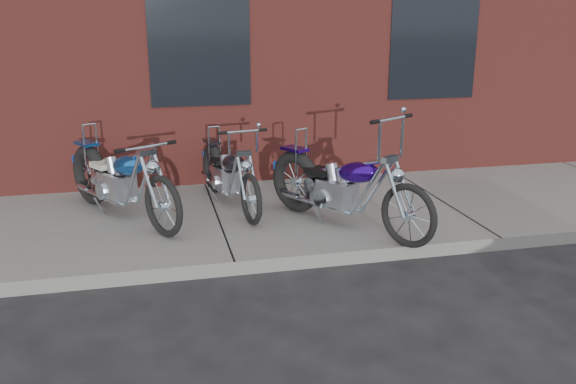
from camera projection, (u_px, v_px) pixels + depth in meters
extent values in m
plane|color=black|center=(235.00, 276.00, 6.18)|extent=(120.00, 120.00, 0.00)
cube|color=slate|center=(217.00, 222.00, 7.56)|extent=(22.00, 3.00, 0.15)
torus|color=black|center=(305.00, 184.00, 7.49)|extent=(0.53, 0.75, 0.78)
torus|color=black|center=(421.00, 219.00, 6.32)|extent=(0.42, 0.65, 0.71)
cube|color=#9CA0B2|center=(348.00, 196.00, 7.01)|extent=(0.48, 0.53, 0.33)
ellipsoid|color=#2C0880|center=(369.00, 175.00, 6.72)|extent=(0.55, 0.66, 0.33)
cube|color=black|center=(330.00, 174.00, 7.15)|extent=(0.38, 0.39, 0.07)
cylinder|color=silver|center=(412.00, 190.00, 6.34)|extent=(0.20, 0.29, 0.58)
cylinder|color=silver|center=(405.00, 120.00, 6.23)|extent=(0.53, 0.33, 0.03)
cylinder|color=silver|center=(310.00, 152.00, 7.32)|extent=(0.03, 0.03, 0.52)
cylinder|color=silver|center=(339.00, 201.00, 7.31)|extent=(0.54, 0.87, 0.05)
torus|color=black|center=(96.00, 177.00, 7.80)|extent=(0.53, 0.75, 0.78)
torus|color=black|center=(172.00, 209.00, 6.64)|extent=(0.43, 0.65, 0.71)
cube|color=#9CA0B2|center=(124.00, 189.00, 7.33)|extent=(0.49, 0.53, 0.33)
ellipsoid|color=blue|center=(135.00, 168.00, 7.03)|extent=(0.55, 0.66, 0.33)
cube|color=beige|center=(111.00, 167.00, 7.46)|extent=(0.38, 0.40, 0.07)
cylinder|color=silver|center=(163.00, 182.00, 6.65)|extent=(0.20, 0.29, 0.59)
cylinder|color=silver|center=(154.00, 148.00, 6.65)|extent=(0.53, 0.34, 0.03)
cylinder|color=silver|center=(97.00, 146.00, 7.63)|extent=(0.03, 0.03, 0.52)
cylinder|color=silver|center=(124.00, 194.00, 7.62)|extent=(0.55, 0.87, 0.05)
torus|color=black|center=(217.00, 170.00, 8.33)|extent=(0.26, 0.70, 0.69)
torus|color=black|center=(255.00, 202.00, 7.03)|extent=(0.18, 0.62, 0.62)
cube|color=#9CA0B2|center=(231.00, 182.00, 7.80)|extent=(0.33, 0.42, 0.29)
ellipsoid|color=black|center=(237.00, 165.00, 7.49)|extent=(0.34, 0.56, 0.29)
cube|color=black|center=(224.00, 163.00, 7.96)|extent=(0.27, 0.30, 0.06)
cylinder|color=silver|center=(251.00, 179.00, 7.06)|extent=(0.09, 0.28, 0.51)
cylinder|color=silver|center=(247.00, 133.00, 7.02)|extent=(0.52, 0.12, 0.03)
cylinder|color=silver|center=(217.00, 145.00, 8.17)|extent=(0.02, 0.02, 0.46)
cylinder|color=silver|center=(234.00, 186.00, 8.06)|extent=(0.20, 0.85, 0.05)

